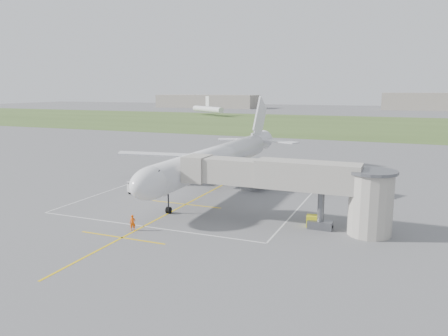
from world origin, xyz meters
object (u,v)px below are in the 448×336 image
at_px(airliner, 218,159).
at_px(baggage_cart, 136,188).
at_px(jet_bridge, 300,184).
at_px(ramp_worker_nose, 133,223).
at_px(gpu_unit, 315,221).
at_px(ramp_worker_wing, 161,174).

xyz_separation_m(airliner, baggage_cart, (-8.97, -8.57, -3.48)).
height_order(jet_bridge, ramp_worker_nose, jet_bridge).
bearing_deg(baggage_cart, airliner, 66.50).
height_order(gpu_unit, ramp_worker_nose, ramp_worker_nose).
bearing_deg(baggage_cart, ramp_worker_wing, 124.51).
distance_m(baggage_cart, ramp_worker_nose, 16.33).
bearing_deg(airliner, ramp_worker_wing, 170.02).
xyz_separation_m(jet_bridge, gpu_unit, (1.60, 0.41, -4.11)).
distance_m(airliner, ramp_worker_nose, 22.68).
relative_size(gpu_unit, ramp_worker_nose, 1.08).
bearing_deg(ramp_worker_nose, ramp_worker_wing, 86.87).
bearing_deg(airliner, gpu_unit, -38.63).
bearing_deg(jet_bridge, baggage_cart, 167.05).
relative_size(jet_bridge, ramp_worker_nose, 13.81).
distance_m(baggage_cart, ramp_worker_wing, 10.76).
relative_size(airliner, gpu_unit, 25.51).
height_order(airliner, ramp_worker_nose, airliner).
bearing_deg(baggage_cart, ramp_worker_nose, -35.08).
height_order(baggage_cart, ramp_worker_nose, baggage_cart).
distance_m(airliner, baggage_cart, 12.89).
bearing_deg(ramp_worker_wing, ramp_worker_nose, 142.98).
bearing_deg(ramp_worker_wing, jet_bridge, 177.83).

